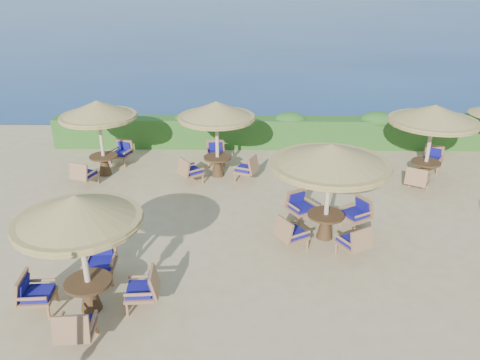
% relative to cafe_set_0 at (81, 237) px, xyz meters
% --- Properties ---
extents(ground, '(120.00, 120.00, 0.00)m').
position_rel_cafe_set_0_xyz_m(ground, '(4.44, 3.06, -1.74)').
color(ground, tan).
rests_on(ground, ground).
extents(sea, '(160.00, 160.00, 0.00)m').
position_rel_cafe_set_0_xyz_m(sea, '(4.44, 73.06, -1.74)').
color(sea, navy).
rests_on(sea, ground).
extents(hedge, '(18.00, 0.90, 1.20)m').
position_rel_cafe_set_0_xyz_m(hedge, '(4.44, 10.26, -1.14)').
color(hedge, '#214E19').
rests_on(hedge, ground).
extents(cafe_set_0, '(2.85, 2.85, 2.65)m').
position_rel_cafe_set_0_xyz_m(cafe_set_0, '(0.00, 0.00, 0.00)').
color(cafe_set_0, beige).
rests_on(cafe_set_0, ground).
extents(cafe_set_1, '(3.09, 3.09, 2.65)m').
position_rel_cafe_set_0_xyz_m(cafe_set_1, '(5.33, 3.03, 0.15)').
color(cafe_set_1, beige).
rests_on(cafe_set_1, ground).
extents(cafe_set_3, '(2.59, 2.87, 2.65)m').
position_rel_cafe_set_0_xyz_m(cafe_set_3, '(-1.76, 7.23, 0.23)').
color(cafe_set_3, beige).
rests_on(cafe_set_3, ground).
extents(cafe_set_4, '(2.75, 2.74, 2.65)m').
position_rel_cafe_set_0_xyz_m(cafe_set_4, '(2.21, 7.20, 0.13)').
color(cafe_set_4, beige).
rests_on(cafe_set_4, ground).
extents(cafe_set_5, '(2.90, 2.90, 2.65)m').
position_rel_cafe_set_0_xyz_m(cafe_set_5, '(9.27, 6.87, 0.29)').
color(cafe_set_5, beige).
rests_on(cafe_set_5, ground).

